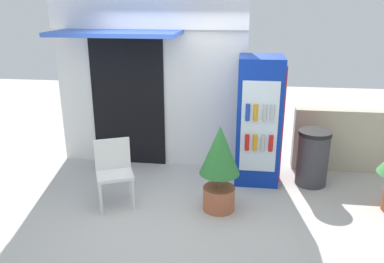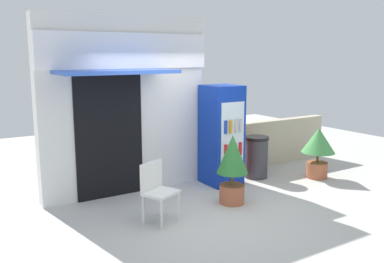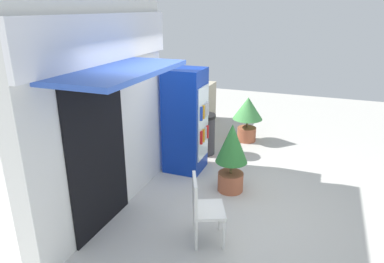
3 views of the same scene
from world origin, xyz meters
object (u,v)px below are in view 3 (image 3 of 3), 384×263
object	(u,v)px
plastic_chair	(202,205)
potted_plant_near_shop	(232,153)
drink_cooler	(186,121)
trash_bin	(204,134)
potted_plant_curbside	(248,114)

from	to	relation	value
plastic_chair	potted_plant_near_shop	distance (m)	1.42
drink_cooler	trash_bin	world-z (taller)	drink_cooler
drink_cooler	plastic_chair	distance (m)	2.22
plastic_chair	trash_bin	world-z (taller)	plastic_chair
potted_plant_curbside	trash_bin	world-z (taller)	potted_plant_curbside
potted_plant_near_shop	plastic_chair	bearing A→B (deg)	-179.91
plastic_chair	potted_plant_near_shop	bearing A→B (deg)	0.09
potted_plant_near_shop	trash_bin	size ratio (longest dim) A/B	1.38
plastic_chair	drink_cooler	bearing A→B (deg)	27.55
potted_plant_near_shop	drink_cooler	bearing A→B (deg)	62.82
potted_plant_curbside	trash_bin	xyz separation A→B (m)	(-1.03, 0.68, -0.22)
plastic_chair	potted_plant_near_shop	world-z (taller)	potted_plant_near_shop
potted_plant_curbside	trash_bin	distance (m)	1.25
potted_plant_near_shop	potted_plant_curbside	bearing A→B (deg)	6.26
drink_cooler	plastic_chair	size ratio (longest dim) A/B	2.12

